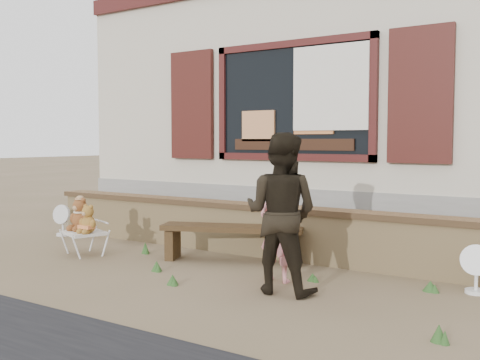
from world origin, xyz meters
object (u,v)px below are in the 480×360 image
Objects in this scene: bench at (232,235)px; child at (277,231)px; teddy_bear_left at (80,213)px; folding_chair at (85,234)px; adult at (281,213)px; teddy_bear_right at (89,218)px.

child is at bearing -51.82° from bench.
bench is 2.07m from teddy_bear_left.
folding_chair is 0.58× the size of child.
adult is at bearing 16.73° from folding_chair.
child is (0.95, -0.55, 0.21)m from bench.
teddy_bear_left is at bearing -9.26° from adult.
child is (2.77, 0.17, 0.26)m from folding_chair.
adult is (3.01, -0.17, 0.50)m from folding_chair.
teddy_bear_left reaches higher than bench.
bench is 1.86m from teddy_bear_right.
adult reaches higher than folding_chair.
teddy_bear_right is (-1.69, -0.77, 0.17)m from bench.
teddy_bear_right is at bearing -177.01° from bench.
child is (2.64, 0.22, 0.04)m from teddy_bear_right.
folding_chair is at bearing -0.00° from teddy_bear_left.
folding_chair is 1.68× the size of teddy_bear_right.
teddy_bear_right is at bearing -0.00° from teddy_bear_left.
teddy_bear_right reaches higher than bench.
bench is 1.56m from adult.
child is at bearing 24.79° from teddy_bear_right.
bench is 4.73× the size of teddy_bear_right.
bench is at bearing 41.74° from folding_chair.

